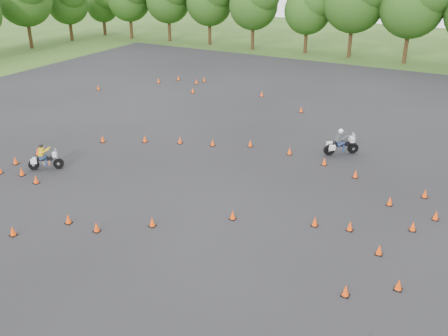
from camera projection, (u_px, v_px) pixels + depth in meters
ground at (183, 222)px, 23.20m from camera, size 140.00×140.00×0.00m
asphalt_pad at (241, 175)px, 28.03m from camera, size 62.00×62.00×0.00m
treeline at (385, 24)px, 49.12m from camera, size 87.01×32.52×10.74m
traffic_cones at (237, 173)px, 27.72m from camera, size 35.72×33.59×0.45m
rider_grey at (342, 141)px, 30.46m from camera, size 2.15×1.95×1.72m
rider_yellow at (45, 157)px, 28.41m from camera, size 1.95×1.63×1.52m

